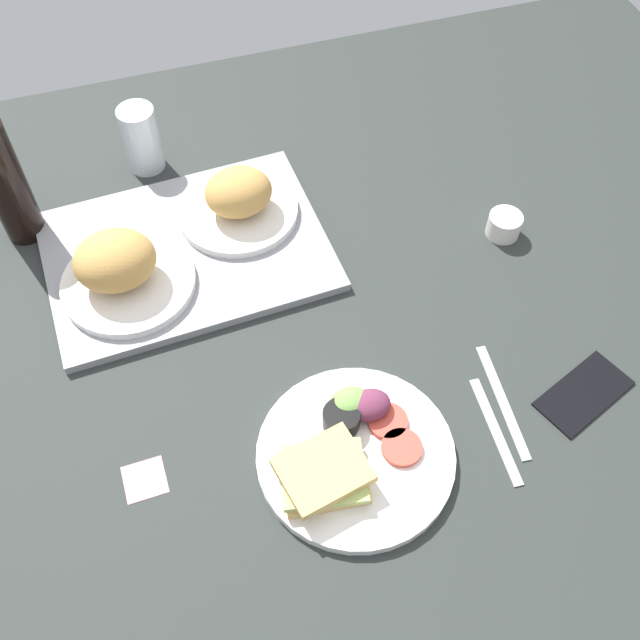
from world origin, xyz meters
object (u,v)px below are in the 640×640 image
at_px(serving_tray, 186,251).
at_px(fork, 496,430).
at_px(knife, 503,401).
at_px(cell_phone, 584,393).
at_px(soda_bottle, 5,183).
at_px(plate_with_salad, 350,451).
at_px(espresso_cup, 504,225).
at_px(sticky_note, 145,480).
at_px(bread_plate_near, 120,268).
at_px(bread_plate_far, 238,200).
at_px(drinking_glass, 141,139).

bearing_deg(serving_tray, fork, -52.38).
bearing_deg(knife, cell_phone, -96.50).
bearing_deg(soda_bottle, cell_phone, -37.32).
height_order(plate_with_salad, espresso_cup, plate_with_salad).
bearing_deg(sticky_note, bread_plate_near, 85.17).
distance_m(serving_tray, soda_bottle, 0.30).
height_order(serving_tray, bread_plate_far, bread_plate_far).
xyz_separation_m(cell_phone, sticky_note, (-0.63, 0.06, -0.00)).
distance_m(bread_plate_far, soda_bottle, 0.36).
bearing_deg(espresso_cup, fork, -116.87).
height_order(espresso_cup, cell_phone, espresso_cup).
bearing_deg(soda_bottle, drinking_glass, 24.38).
bearing_deg(cell_phone, espresso_cup, 64.29).
bearing_deg(fork, espresso_cup, -23.25).
bearing_deg(soda_bottle, sticky_note, -77.42).
distance_m(serving_tray, espresso_cup, 0.53).
distance_m(bread_plate_near, plate_with_salad, 0.45).
distance_m(espresso_cup, fork, 0.38).
bearing_deg(bread_plate_near, bread_plate_far, 24.22).
xyz_separation_m(drinking_glass, knife, (0.40, -0.64, -0.06)).
distance_m(plate_with_salad, sticky_note, 0.28).
bearing_deg(drinking_glass, knife, -57.91).
bearing_deg(bread_plate_near, fork, -41.69).
height_order(bread_plate_near, fork, bread_plate_near).
xyz_separation_m(fork, knife, (0.03, 0.04, 0.00)).
xyz_separation_m(knife, cell_phone, (0.12, -0.02, 0.00)).
xyz_separation_m(espresso_cup, fork, (-0.17, -0.34, -0.02)).
relative_size(espresso_cup, fork, 0.33).
distance_m(serving_tray, bread_plate_far, 0.12).
relative_size(serving_tray, bread_plate_near, 2.15).
bearing_deg(plate_with_salad, bread_plate_near, 122.97).
xyz_separation_m(drinking_glass, espresso_cup, (0.54, -0.34, -0.04)).
distance_m(plate_with_salad, espresso_cup, 0.49).
height_order(drinking_glass, soda_bottle, soda_bottle).
distance_m(fork, knife, 0.05).
bearing_deg(serving_tray, soda_bottle, 152.09).
xyz_separation_m(fork, sticky_note, (-0.48, 0.07, -0.00)).
distance_m(serving_tray, cell_phone, 0.66).
distance_m(bread_plate_far, sticky_note, 0.49).
bearing_deg(sticky_note, drinking_glass, 79.82).
xyz_separation_m(espresso_cup, sticky_note, (-0.65, -0.26, -0.02)).
bearing_deg(knife, drinking_glass, 37.27).
distance_m(bread_plate_far, fork, 0.56).
xyz_separation_m(bread_plate_near, cell_phone, (0.60, -0.39, -0.05)).
distance_m(plate_with_salad, knife, 0.24).
relative_size(drinking_glass, espresso_cup, 2.20).
bearing_deg(drinking_glass, bread_plate_near, -106.28).
relative_size(plate_with_salad, cell_phone, 1.88).
distance_m(knife, cell_phone, 0.12).
height_order(soda_bottle, knife, soda_bottle).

